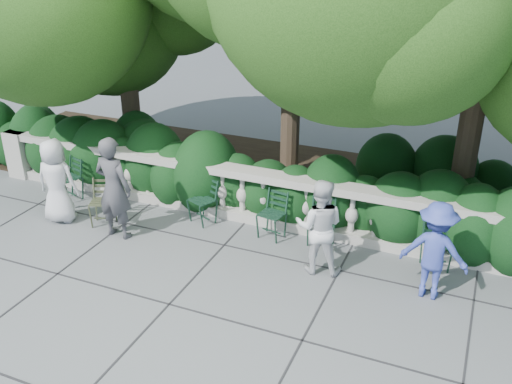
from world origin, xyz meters
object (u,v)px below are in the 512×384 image
at_px(person_businessman, 57,181).
at_px(chair_a, 197,225).
at_px(chair_c, 321,250).
at_px(chair_d, 267,241).
at_px(chair_f, 436,273).
at_px(chair_b, 65,201).
at_px(chair_e, 318,247).
at_px(chair_weathered, 103,228).
at_px(person_older_blue, 435,251).
at_px(person_woman_grey, 114,188).
at_px(person_casual_man, 319,227).

bearing_deg(person_businessman, chair_a, -170.81).
relative_size(chair_a, chair_c, 1.00).
relative_size(chair_d, chair_f, 1.00).
xyz_separation_m(chair_b, chair_e, (5.10, 0.24, 0.00)).
bearing_deg(chair_c, chair_weathered, 176.97).
bearing_deg(chair_b, chair_e, 20.48).
xyz_separation_m(chair_c, person_businessman, (-4.68, -0.83, 0.78)).
bearing_deg(chair_b, chair_d, 19.43).
distance_m(chair_a, person_businessman, 2.61).
xyz_separation_m(chair_f, person_businessman, (-6.53, -0.86, 0.78)).
xyz_separation_m(chair_d, person_older_blue, (2.76, -0.54, 0.74)).
distance_m(person_woman_grey, person_casual_man, 3.53).
distance_m(chair_d, person_casual_man, 1.42).
distance_m(chair_b, chair_weathered, 1.48).
relative_size(person_woman_grey, person_older_blue, 1.21).
relative_size(chair_e, person_older_blue, 0.56).
bearing_deg(chair_c, chair_d, 169.21).
bearing_deg(chair_weathered, person_woman_grey, -34.54).
height_order(chair_d, person_woman_grey, person_woman_grey).
distance_m(chair_weathered, person_casual_man, 4.02).
height_order(chair_c, person_woman_grey, person_woman_grey).
bearing_deg(chair_weathered, chair_b, 134.23).
xyz_separation_m(chair_c, person_woman_grey, (-3.40, -0.90, 0.90)).
bearing_deg(person_older_blue, chair_f, -89.39).
bearing_deg(chair_f, chair_b, 160.78).
distance_m(chair_a, chair_b, 2.85).
relative_size(chair_a, chair_e, 1.00).
bearing_deg(chair_a, chair_f, 25.02).
bearing_deg(chair_f, chair_d, 161.01).
height_order(person_businessman, person_older_blue, person_businessman).
distance_m(chair_d, person_older_blue, 2.91).
bearing_deg(chair_e, chair_a, 177.75).
height_order(chair_c, chair_weathered, same).
height_order(chair_a, person_casual_man, person_casual_man).
bearing_deg(person_older_blue, chair_a, -4.39).
distance_m(chair_a, chair_d, 1.38).
height_order(chair_f, person_woman_grey, person_woman_grey).
distance_m(chair_b, person_businessman, 1.12).
xyz_separation_m(chair_a, person_businessman, (-2.36, -0.79, 0.78)).
relative_size(chair_b, chair_c, 1.00).
bearing_deg(person_casual_man, chair_e, -84.72).
distance_m(chair_c, person_businessman, 4.82).
bearing_deg(person_woman_grey, chair_e, -162.41).
bearing_deg(chair_c, person_older_blue, -33.24).
bearing_deg(person_businessman, person_woman_grey, 167.44).
relative_size(chair_f, chair_weathered, 1.00).
height_order(chair_c, person_businessman, person_businessman).
bearing_deg(chair_a, chair_d, 22.83).
bearing_deg(chair_e, chair_f, -5.12).
xyz_separation_m(chair_f, chair_weathered, (-5.66, -0.83, 0.00)).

